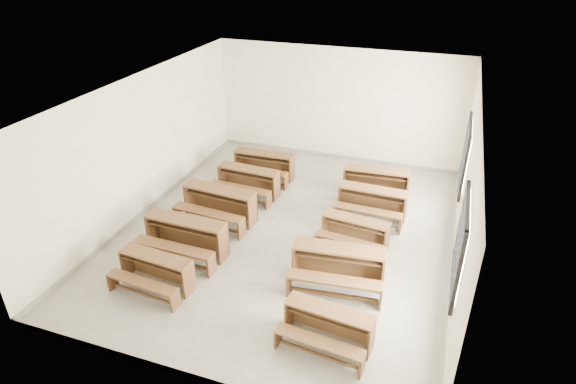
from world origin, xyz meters
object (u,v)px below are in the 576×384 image
(desk_set_0, at_px, (155,269))
(desk_set_9, at_px, (376,181))
(desk_set_1, at_px, (185,234))
(desk_set_6, at_px, (338,264))
(desk_set_8, at_px, (372,201))
(desk_set_5, at_px, (328,324))
(desk_set_4, at_px, (264,163))
(desk_set_3, at_px, (248,180))
(desk_set_2, at_px, (219,202))
(desk_set_7, at_px, (355,230))

(desk_set_0, bearing_deg, desk_set_9, 60.96)
(desk_set_1, xyz_separation_m, desk_set_9, (3.24, 3.70, -0.03))
(desk_set_6, height_order, desk_set_8, desk_set_6)
(desk_set_5, distance_m, desk_set_6, 1.52)
(desk_set_1, bearing_deg, desk_set_4, 88.41)
(desk_set_3, height_order, desk_set_5, desk_set_3)
(desk_set_2, bearing_deg, desk_set_8, 26.06)
(desk_set_1, xyz_separation_m, desk_set_3, (0.20, 2.74, -0.04))
(desk_set_2, relative_size, desk_set_7, 1.21)
(desk_set_0, relative_size, desk_set_5, 1.00)
(desk_set_7, xyz_separation_m, desk_set_9, (0.03, 2.31, 0.05))
(desk_set_1, xyz_separation_m, desk_set_6, (3.18, 0.06, -0.00))
(desk_set_5, xyz_separation_m, desk_set_8, (-0.07, 4.14, 0.03))
(desk_set_5, bearing_deg, desk_set_0, -179.69)
(desk_set_4, xyz_separation_m, desk_set_5, (3.18, -5.20, -0.04))
(desk_set_2, xyz_separation_m, desk_set_5, (3.34, -2.86, -0.07))
(desk_set_3, xyz_separation_m, desk_set_8, (3.13, -0.05, -0.00))
(desk_set_0, relative_size, desk_set_3, 0.92)
(desk_set_6, bearing_deg, desk_set_0, -165.64)
(desk_set_4, height_order, desk_set_9, desk_set_9)
(desk_set_1, xyz_separation_m, desk_set_5, (3.40, -1.44, -0.07))
(desk_set_4, relative_size, desk_set_6, 0.90)
(desk_set_8, relative_size, desk_set_9, 0.96)
(desk_set_4, bearing_deg, desk_set_6, -52.79)
(desk_set_2, distance_m, desk_set_7, 3.16)
(desk_set_5, bearing_deg, desk_set_9, 97.51)
(desk_set_0, distance_m, desk_set_3, 3.87)
(desk_set_4, bearing_deg, desk_set_8, -20.41)
(desk_set_1, relative_size, desk_set_3, 1.07)
(desk_set_0, xyz_separation_m, desk_set_5, (3.39, -0.32, -0.00))
(desk_set_2, distance_m, desk_set_4, 2.35)
(desk_set_3, height_order, desk_set_8, desk_set_3)
(desk_set_0, xyz_separation_m, desk_set_3, (0.20, 3.86, 0.03))
(desk_set_1, relative_size, desk_set_7, 1.18)
(desk_set_1, relative_size, desk_set_8, 1.09)
(desk_set_4, bearing_deg, desk_set_9, -2.56)
(desk_set_1, relative_size, desk_set_6, 0.97)
(desk_set_1, xyz_separation_m, desk_set_2, (0.05, 1.41, -0.00))
(desk_set_3, relative_size, desk_set_5, 1.08)
(desk_set_1, distance_m, desk_set_2, 1.41)
(desk_set_0, height_order, desk_set_1, desk_set_1)
(desk_set_8, bearing_deg, desk_set_5, -86.86)
(desk_set_1, distance_m, desk_set_8, 4.28)
(desk_set_3, relative_size, desk_set_7, 1.10)
(desk_set_5, bearing_deg, desk_set_7, 99.48)
(desk_set_1, xyz_separation_m, desk_set_7, (3.21, 1.40, -0.08))
(desk_set_1, distance_m, desk_set_4, 3.76)
(desk_set_5, bearing_deg, desk_set_4, 127.20)
(desk_set_1, bearing_deg, desk_set_8, 40.62)
(desk_set_4, relative_size, desk_set_9, 0.97)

